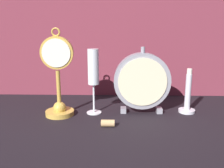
% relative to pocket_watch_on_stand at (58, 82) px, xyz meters
% --- Properties ---
extents(ground_plane, '(4.00, 4.00, 0.00)m').
position_rel_pocket_watch_on_stand_xyz_m(ground_plane, '(0.18, -0.06, -0.12)').
color(ground_plane, black).
extents(fabric_backdrop_drape, '(1.55, 0.01, 0.69)m').
position_rel_pocket_watch_on_stand_xyz_m(fabric_backdrop_drape, '(0.18, 0.26, 0.23)').
color(fabric_backdrop_drape, brown).
rests_on(fabric_backdrop_drape, ground_plane).
extents(pocket_watch_on_stand, '(0.11, 0.10, 0.30)m').
position_rel_pocket_watch_on_stand_xyz_m(pocket_watch_on_stand, '(0.00, 0.00, 0.00)').
color(pocket_watch_on_stand, gold).
rests_on(pocket_watch_on_stand, ground_plane).
extents(mantel_clock_silver, '(0.20, 0.04, 0.24)m').
position_rel_pocket_watch_on_stand_xyz_m(mantel_clock_silver, '(0.29, 0.03, -0.00)').
color(mantel_clock_silver, gray).
rests_on(mantel_clock_silver, ground_plane).
extents(champagne_flute, '(0.05, 0.05, 0.23)m').
position_rel_pocket_watch_on_stand_xyz_m(champagne_flute, '(0.12, 0.02, 0.03)').
color(champagne_flute, silver).
rests_on(champagne_flute, ground_plane).
extents(brass_candlestick, '(0.06, 0.06, 0.16)m').
position_rel_pocket_watch_on_stand_xyz_m(brass_candlestick, '(0.45, 0.04, -0.06)').
color(brass_candlestick, silver).
rests_on(brass_candlestick, ground_plane).
extents(wine_cork, '(0.04, 0.02, 0.02)m').
position_rel_pocket_watch_on_stand_xyz_m(wine_cork, '(0.17, -0.10, -0.11)').
color(wine_cork, tan).
rests_on(wine_cork, ground_plane).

